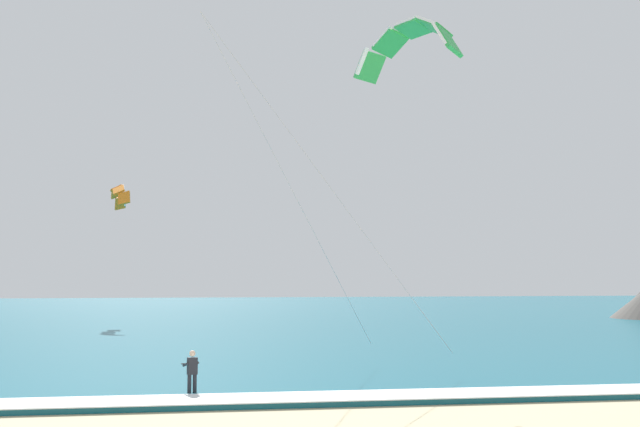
{
  "coord_description": "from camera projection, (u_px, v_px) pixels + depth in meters",
  "views": [
    {
      "loc": [
        -4.91,
        -11.2,
        4.37
      ],
      "look_at": [
        -0.32,
        18.65,
        6.74
      ],
      "focal_mm": 43.94,
      "sensor_mm": 36.0,
      "label": 1
    }
  ],
  "objects": [
    {
      "name": "kite_distant",
      "position": [
        120.0,
        194.0,
        67.94
      ],
      "size": [
        2.07,
        5.68,
        2.07
      ],
      "color": "orange"
    },
    {
      "name": "kitesurfer",
      "position": [
        192.0,
        372.0,
        27.77
      ],
      "size": [
        0.64,
        0.64,
        1.69
      ],
      "color": "#232328",
      "rests_on": "ground"
    },
    {
      "name": "kite_primary",
      "position": [
        408.0,
        42.0,
        35.01
      ],
      "size": [
        10.96,
        7.27,
        14.55
      ],
      "color": "green"
    },
    {
      "name": "surfboard",
      "position": [
        192.0,
        398.0,
        27.69
      ],
      "size": [
        0.9,
        1.47,
        0.09
      ],
      "color": "yellow",
      "rests_on": "ground"
    },
    {
      "name": "sea",
      "position": [
        245.0,
        314.0,
        85.0
      ],
      "size": [
        200.0,
        120.0,
        0.2
      ],
      "primitive_type": "cube",
      "color": "#146075",
      "rests_on": "ground"
    },
    {
      "name": "surf_foam",
      "position": [
        342.0,
        396.0,
        26.88
      ],
      "size": [
        200.0,
        2.24,
        0.04
      ],
      "primitive_type": "cube",
      "color": "white",
      "rests_on": "sea"
    }
  ]
}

